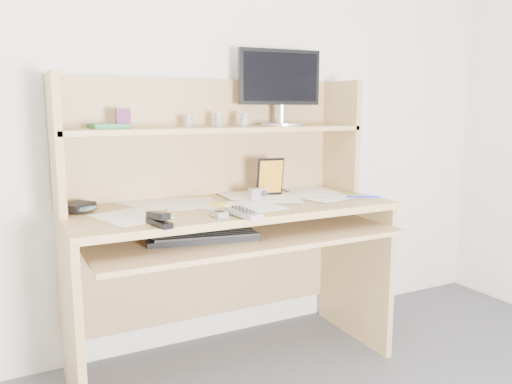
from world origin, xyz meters
name	(u,v)px	position (x,y,z in m)	size (l,w,h in m)	color
back_wall	(203,90)	(0.00, 1.80, 1.25)	(3.60, 0.04, 2.50)	silver
desk	(224,213)	(0.00, 1.56, 0.69)	(1.40, 0.70, 1.30)	tan
paper_clutter	(231,204)	(0.00, 1.48, 0.75)	(1.32, 0.54, 0.01)	white
keyboard	(202,237)	(-0.19, 1.32, 0.66)	(0.46, 0.24, 0.03)	black
tv_remote	(243,213)	(-0.07, 1.22, 0.77)	(0.06, 0.20, 0.02)	gray
flip_phone	(218,213)	(-0.15, 1.27, 0.77)	(0.05, 0.09, 0.02)	#AAAAAD
stapler	(159,218)	(-0.40, 1.22, 0.78)	(0.04, 0.14, 0.04)	black
wallet	(77,207)	(-0.62, 1.62, 0.77)	(0.12, 0.10, 0.03)	black
sticky_note_pad	(219,205)	(-0.06, 1.47, 0.75)	(0.07, 0.07, 0.01)	#FEFF43
digital_camera	(258,194)	(0.15, 1.51, 0.78)	(0.08, 0.03, 0.05)	#ABACAE
game_case	(270,177)	(0.25, 1.58, 0.85)	(0.13, 0.01, 0.18)	black
blue_pen	(364,197)	(0.60, 1.32, 0.76)	(0.01, 0.01, 0.16)	#1B1FCD
card_box	(123,118)	(-0.42, 1.62, 1.12)	(0.06, 0.02, 0.08)	#A82016
shelf_book	(108,126)	(-0.47, 1.67, 1.09)	(0.14, 0.19, 0.02)	#388D63
chip_stack_a	(189,121)	(-0.12, 1.66, 1.11)	(0.04, 0.04, 0.05)	black
chip_stack_b	(219,120)	(0.01, 1.64, 1.11)	(0.04, 0.04, 0.06)	white
chip_stack_c	(244,122)	(0.12, 1.61, 1.10)	(0.04, 0.04, 0.04)	black
chip_stack_d	(245,120)	(0.13, 1.61, 1.11)	(0.04, 0.04, 0.06)	silver
monitor	(280,85)	(0.34, 1.65, 1.27)	(0.42, 0.21, 0.36)	#AEAEB3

